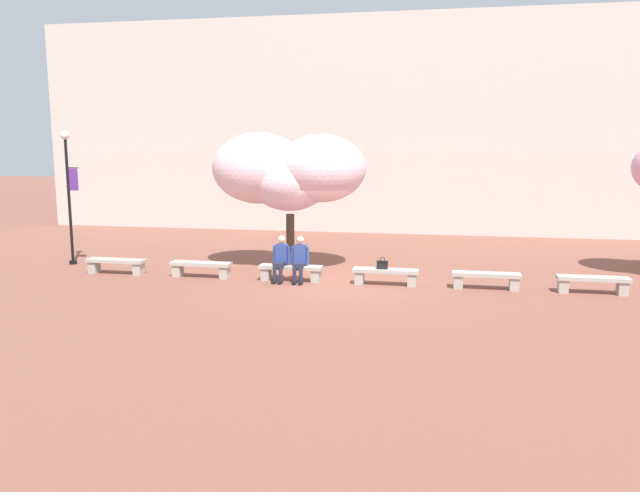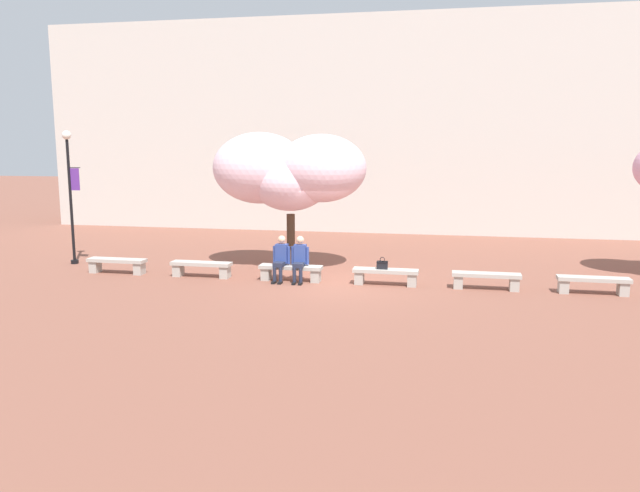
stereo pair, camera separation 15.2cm
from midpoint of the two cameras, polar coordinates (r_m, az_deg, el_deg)
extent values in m
plane|color=brown|center=(17.48, 1.85, -3.40)|extent=(100.00, 100.00, 0.00)
cube|color=beige|center=(28.97, 5.85, 10.80)|extent=(30.44, 4.00, 9.22)
cube|color=#ADA89E|center=(19.62, -17.88, -1.25)|extent=(1.80, 0.43, 0.10)
cube|color=#ADA89E|center=(20.03, -19.65, -1.79)|extent=(0.24, 0.34, 0.35)
cube|color=#ADA89E|center=(19.32, -15.96, -2.00)|extent=(0.24, 0.34, 0.35)
cube|color=#ADA89E|center=(18.47, -10.57, -1.59)|extent=(1.80, 0.43, 0.10)
cube|color=#ADA89E|center=(18.80, -12.60, -2.17)|extent=(0.24, 0.34, 0.35)
cube|color=#ADA89E|center=(18.26, -8.43, -2.38)|extent=(0.24, 0.34, 0.35)
cube|color=#ADA89E|center=(17.66, -2.44, -1.94)|extent=(1.80, 0.43, 0.10)
cube|color=#ADA89E|center=(17.90, -4.70, -2.55)|extent=(0.24, 0.34, 0.35)
cube|color=#ADA89E|center=(17.55, -0.14, -2.76)|extent=(0.24, 0.34, 0.35)
cube|color=#ADA89E|center=(17.24, 6.27, -2.27)|extent=(1.80, 0.43, 0.10)
cube|color=#ADA89E|center=(17.36, 3.87, -2.91)|extent=(0.24, 0.34, 0.35)
cube|color=#ADA89E|center=(17.23, 8.66, -3.09)|extent=(0.24, 0.34, 0.35)
cube|color=#ADA89E|center=(17.22, 15.21, -2.56)|extent=(1.80, 0.43, 0.10)
cube|color=#ADA89E|center=(17.24, 12.77, -3.21)|extent=(0.24, 0.34, 0.35)
cube|color=#ADA89E|center=(17.33, 17.58, -3.35)|extent=(0.24, 0.34, 0.35)
cube|color=#ADA89E|center=(17.63, 23.96, -2.78)|extent=(1.80, 0.43, 0.10)
cube|color=#ADA89E|center=(17.53, 21.59, -3.44)|extent=(0.24, 0.34, 0.35)
cube|color=#ADA89E|center=(17.84, 26.19, -3.53)|extent=(0.24, 0.34, 0.35)
cube|color=black|center=(17.44, -3.99, -3.34)|extent=(0.11, 0.23, 0.06)
cylinder|color=#23283D|center=(17.45, -3.93, -2.63)|extent=(0.10, 0.10, 0.42)
cube|color=black|center=(17.39, -3.43, -3.38)|extent=(0.11, 0.23, 0.06)
cylinder|color=#23283D|center=(17.40, -3.37, -2.66)|extent=(0.10, 0.10, 0.42)
cube|color=#23283D|center=(17.54, -3.48, -1.67)|extent=(0.30, 0.42, 0.12)
cube|color=#2D4289|center=(17.70, -3.27, -0.68)|extent=(0.35, 0.24, 0.54)
sphere|color=beige|center=(17.63, -3.28, 0.62)|extent=(0.21, 0.21, 0.21)
cylinder|color=#2D4289|center=(17.75, -3.93, -0.78)|extent=(0.09, 0.09, 0.50)
cylinder|color=#2D4289|center=(17.62, -2.64, -0.84)|extent=(0.09, 0.09, 0.50)
cube|color=black|center=(17.29, -2.15, -3.44)|extent=(0.11, 0.22, 0.06)
cylinder|color=#23283D|center=(17.31, -2.11, -2.72)|extent=(0.10, 0.10, 0.42)
cube|color=black|center=(17.26, -1.56, -3.46)|extent=(0.11, 0.22, 0.06)
cylinder|color=#23283D|center=(17.27, -1.53, -2.74)|extent=(0.10, 0.10, 0.42)
cube|color=#23283D|center=(17.41, -1.71, -1.74)|extent=(0.29, 0.41, 0.12)
cube|color=#2D4289|center=(17.57, -1.57, -0.74)|extent=(0.35, 0.23, 0.54)
sphere|color=beige|center=(17.50, -1.58, 0.57)|extent=(0.21, 0.21, 0.21)
cylinder|color=#2D4289|center=(17.60, -2.25, -0.86)|extent=(0.09, 0.09, 0.50)
cylinder|color=#2D4289|center=(17.52, -0.91, -0.90)|extent=(0.09, 0.09, 0.50)
cube|color=black|center=(17.20, 5.96, -1.75)|extent=(0.30, 0.14, 0.22)
cube|color=black|center=(17.18, 5.97, -1.46)|extent=(0.30, 0.15, 0.04)
torus|color=black|center=(17.17, 5.97, -1.23)|extent=(0.14, 0.02, 0.14)
cylinder|color=#473323|center=(19.44, -2.45, 0.44)|extent=(0.26, 0.26, 1.70)
ellipsoid|color=#F4CCDB|center=(19.24, -2.49, 5.95)|extent=(2.44, 2.58, 1.83)
ellipsoid|color=#F4CCDB|center=(19.47, -5.31, 7.11)|extent=(2.92, 2.51, 2.19)
ellipsoid|color=#F4CCDB|center=(18.97, 0.35, 7.11)|extent=(2.73, 2.61, 2.05)
cylinder|color=black|center=(21.75, -21.32, -1.35)|extent=(0.24, 0.24, 0.12)
cylinder|color=black|center=(21.49, -21.63, 3.71)|extent=(0.09, 0.09, 3.98)
sphere|color=white|center=(21.41, -21.98, 9.39)|extent=(0.28, 0.28, 0.28)
cylinder|color=black|center=(21.32, -21.35, 6.69)|extent=(0.40, 0.02, 0.02)
cube|color=#5B2D8E|center=(21.33, -21.30, 5.70)|extent=(0.30, 0.02, 0.70)
camera|label=1|loc=(0.08, -89.75, 0.04)|focal=35.00mm
camera|label=2|loc=(0.08, 90.25, -0.04)|focal=35.00mm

